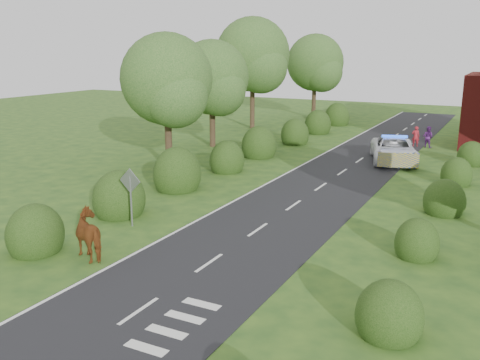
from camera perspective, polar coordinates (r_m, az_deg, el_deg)
The scene contains 14 objects.
ground at distance 19.17m, azimuth -3.32°, elevation -8.87°, with size 120.00×120.00×0.00m, color #27491C.
road at distance 32.36m, azimuth 10.33°, elevation 0.47°, with size 6.00×70.00×0.02m, color black.
road_markings at distance 30.95m, azimuth 6.36°, elevation 0.02°, with size 4.96×70.00×0.01m.
hedgerow_left at distance 31.77m, azimuth -2.71°, elevation 1.79°, with size 2.75×50.41×3.00m.
hedgerow_right at distance 27.37m, azimuth 21.25°, elevation -1.58°, with size 2.10×45.78×2.10m.
tree_left_a at distance 33.00m, azimuth -7.61°, elevation 10.20°, with size 5.74×5.60×8.38m.
tree_left_b at distance 40.57m, azimuth -2.81°, elevation 10.56°, with size 5.74×5.60×8.07m.
tree_left_c at distance 49.99m, azimuth 1.58°, elevation 12.91°, with size 6.97×6.80×10.22m.
tree_left_d at distance 58.33m, azimuth 8.21°, elevation 12.05°, with size 6.15×6.00×8.89m.
road_sign at distance 22.94m, azimuth -11.61°, elevation -0.92°, with size 1.06×0.08×2.53m.
cow at distance 20.14m, azimuth -15.38°, elevation -5.97°, with size 1.10×2.08×1.48m, color #5D2D0D.
police_van at distance 36.94m, azimuth 16.08°, elevation 3.10°, with size 4.34×6.49×1.80m.
pedestrian_red at distance 43.35m, azimuth 18.23°, elevation 4.44°, with size 0.57×0.38×1.58m, color #AA212B.
pedestrian_purple at distance 43.26m, azimuth 19.40°, elevation 4.36°, with size 0.79×0.61×1.62m, color #56216C.
Camera 1 is at (9.09, -15.16, 7.43)m, focal length 40.00 mm.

